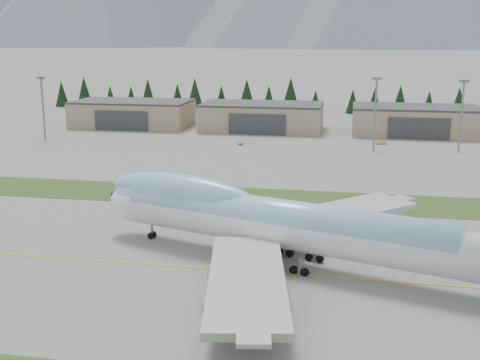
% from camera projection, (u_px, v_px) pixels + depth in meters
% --- Properties ---
extents(ground, '(7000.00, 7000.00, 0.00)m').
position_uv_depth(ground, '(217.00, 269.00, 98.11)').
color(ground, gray).
rests_on(ground, ground).
extents(grass_strip_far, '(400.00, 18.00, 0.08)m').
position_uv_depth(grass_strip_far, '(259.00, 198.00, 141.12)').
color(grass_strip_far, '#274317').
rests_on(grass_strip_far, ground).
extents(taxiway_line_main, '(400.00, 0.40, 0.02)m').
position_uv_depth(taxiway_line_main, '(217.00, 269.00, 98.11)').
color(taxiway_line_main, gold).
rests_on(taxiway_line_main, ground).
extents(boeing_747_freighter, '(81.11, 66.98, 21.47)m').
position_uv_depth(boeing_747_freighter, '(282.00, 223.00, 99.21)').
color(boeing_747_freighter, white).
rests_on(boeing_747_freighter, ground).
extents(hangar_left, '(48.00, 26.60, 10.80)m').
position_uv_depth(hangar_left, '(133.00, 113.00, 252.58)').
color(hangar_left, gray).
rests_on(hangar_left, ground).
extents(hangar_center, '(48.00, 26.60, 10.80)m').
position_uv_depth(hangar_center, '(262.00, 117.00, 242.81)').
color(hangar_center, gray).
rests_on(hangar_center, ground).
extents(hangar_right, '(48.00, 26.60, 10.80)m').
position_uv_depth(hangar_right, '(415.00, 120.00, 232.15)').
color(hangar_right, gray).
rests_on(hangar_right, ground).
extents(floodlight_masts, '(194.74, 6.73, 24.22)m').
position_uv_depth(floodlight_masts, '(362.00, 101.00, 197.62)').
color(floodlight_masts, gray).
rests_on(floodlight_masts, ground).
extents(service_vehicle_a, '(3.01, 4.28, 1.35)m').
position_uv_depth(service_vehicle_a, '(240.00, 144.00, 210.98)').
color(service_vehicle_a, silver).
rests_on(service_vehicle_a, ground).
extents(service_vehicle_b, '(4.10, 2.03, 1.29)m').
position_uv_depth(service_vehicle_b, '(381.00, 144.00, 211.41)').
color(service_vehicle_b, gold).
rests_on(service_vehicle_b, ground).
extents(conifer_belt, '(272.97, 15.27, 16.97)m').
position_uv_depth(conifer_belt, '(315.00, 97.00, 298.88)').
color(conifer_belt, black).
rests_on(conifer_belt, ground).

